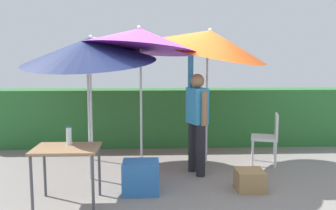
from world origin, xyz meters
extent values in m
plane|color=gray|center=(0.00, 0.00, 0.00)|extent=(24.00, 24.00, 0.00)
cube|color=#2D7033|center=(0.00, 2.22, 0.60)|extent=(8.00, 0.70, 1.21)
cylinder|color=silver|center=(-1.20, 0.00, 0.89)|extent=(0.04, 0.04, 1.79)
cone|color=#19234C|center=(-1.17, 0.00, 1.96)|extent=(2.00, 2.00, 0.72)
sphere|color=silver|center=(-1.15, -0.01, 2.15)|extent=(0.05, 0.05, 0.05)
cylinder|color=silver|center=(0.70, 0.82, 0.98)|extent=(0.04, 0.04, 1.96)
cone|color=#EA5919|center=(0.73, 0.85, 2.14)|extent=(2.17, 2.11, 1.03)
sphere|color=silver|center=(0.75, 0.88, 2.34)|extent=(0.05, 0.05, 0.05)
cylinder|color=silver|center=(-1.35, 1.08, 0.94)|extent=(0.04, 0.04, 1.88)
cone|color=red|center=(-1.30, 1.07, 2.03)|extent=(1.76, 1.74, 0.89)
sphere|color=silver|center=(-1.26, 1.06, 2.19)|extent=(0.05, 0.05, 0.05)
cylinder|color=silver|center=(-0.43, 0.38, 0.99)|extent=(0.04, 0.04, 1.98)
cone|color=purple|center=(-0.44, 0.39, 2.14)|extent=(1.92, 1.91, 0.62)
sphere|color=silver|center=(-0.46, 0.40, 2.33)|extent=(0.05, 0.05, 0.05)
cylinder|color=black|center=(0.40, 0.33, 0.41)|extent=(0.14, 0.14, 0.82)
cylinder|color=black|center=(0.50, 0.06, 0.41)|extent=(0.14, 0.14, 0.82)
cube|color=#338EC6|center=(0.45, 0.19, 1.10)|extent=(0.33, 0.42, 0.56)
sphere|color=#8C6647|center=(0.45, 0.19, 1.49)|extent=(0.22, 0.22, 0.22)
cylinder|color=#338EC6|center=(0.37, 0.41, 1.60)|extent=(0.12, 0.12, 0.56)
cylinder|color=#8C6647|center=(0.54, -0.02, 1.08)|extent=(0.12, 0.12, 0.52)
cylinder|color=silver|center=(1.58, 0.93, 0.22)|extent=(0.04, 0.04, 0.44)
cylinder|color=silver|center=(1.47, 0.57, 0.22)|extent=(0.04, 0.04, 0.44)
cylinder|color=silver|center=(1.94, 0.83, 0.22)|extent=(0.04, 0.04, 0.44)
cylinder|color=silver|center=(1.83, 0.46, 0.22)|extent=(0.04, 0.04, 0.44)
cube|color=silver|center=(1.70, 0.70, 0.47)|extent=(0.55, 0.55, 0.05)
cube|color=silver|center=(1.89, 0.64, 0.69)|extent=(0.16, 0.43, 0.40)
cube|color=#2D6BB7|center=(-0.41, -0.59, 0.22)|extent=(0.49, 0.44, 0.43)
cube|color=#9E7A4C|center=(1.11, -0.57, 0.14)|extent=(0.38, 0.39, 0.29)
cylinder|color=#4C4C51|center=(-0.96, -0.67, 0.35)|extent=(0.04, 0.04, 0.70)
cylinder|color=#4C4C51|center=(-1.68, -0.67, 0.35)|extent=(0.04, 0.04, 0.70)
cylinder|color=#4C4C51|center=(-0.96, -1.19, 0.35)|extent=(0.04, 0.04, 0.70)
cylinder|color=#4C4C51|center=(-1.68, -1.19, 0.35)|extent=(0.04, 0.04, 0.70)
cube|color=#99724C|center=(-1.32, -0.93, 0.71)|extent=(0.80, 0.60, 0.03)
cylinder|color=silver|center=(-1.32, -0.79, 0.84)|extent=(0.07, 0.07, 0.22)
cylinder|color=#2D60B7|center=(-1.32, -0.79, 0.96)|extent=(0.04, 0.04, 0.02)
camera|label=1|loc=(-0.25, -5.30, 1.79)|focal=37.91mm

